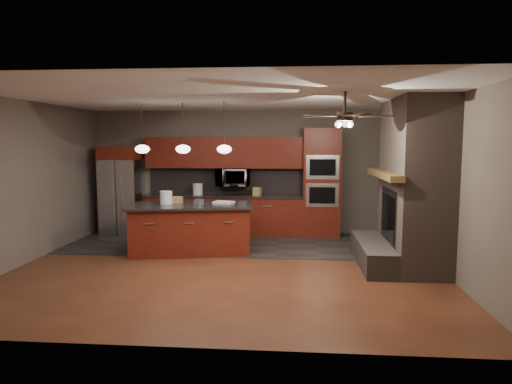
# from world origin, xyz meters

# --- Properties ---
(ground) EXTENTS (7.00, 7.00, 0.00)m
(ground) POSITION_xyz_m (0.00, 0.00, 0.00)
(ground) COLOR brown
(ground) RESTS_ON ground
(ceiling) EXTENTS (7.00, 6.00, 0.02)m
(ceiling) POSITION_xyz_m (0.00, 0.00, 2.80)
(ceiling) COLOR white
(ceiling) RESTS_ON back_wall
(back_wall) EXTENTS (7.00, 0.02, 2.80)m
(back_wall) POSITION_xyz_m (0.00, 3.00, 1.40)
(back_wall) COLOR #695D54
(back_wall) RESTS_ON ground
(right_wall) EXTENTS (0.02, 6.00, 2.80)m
(right_wall) POSITION_xyz_m (3.50, 0.00, 1.40)
(right_wall) COLOR #695D54
(right_wall) RESTS_ON ground
(left_wall) EXTENTS (0.02, 6.00, 2.80)m
(left_wall) POSITION_xyz_m (-3.50, 0.00, 1.40)
(left_wall) COLOR #695D54
(left_wall) RESTS_ON ground
(slate_tile_patch) EXTENTS (7.00, 2.40, 0.01)m
(slate_tile_patch) POSITION_xyz_m (0.00, 1.80, 0.01)
(slate_tile_patch) COLOR #2E2C29
(slate_tile_patch) RESTS_ON ground
(fireplace_column) EXTENTS (1.30, 2.10, 2.80)m
(fireplace_column) POSITION_xyz_m (3.04, 0.40, 1.30)
(fireplace_column) COLOR brown
(fireplace_column) RESTS_ON ground
(back_cabinetry) EXTENTS (3.59, 0.64, 2.20)m
(back_cabinetry) POSITION_xyz_m (-0.48, 2.74, 0.89)
(back_cabinetry) COLOR maroon
(back_cabinetry) RESTS_ON ground
(oven_tower) EXTENTS (0.80, 0.63, 2.38)m
(oven_tower) POSITION_xyz_m (1.70, 2.69, 1.19)
(oven_tower) COLOR maroon
(oven_tower) RESTS_ON ground
(microwave) EXTENTS (0.73, 0.41, 0.50)m
(microwave) POSITION_xyz_m (-0.27, 2.75, 1.30)
(microwave) COLOR silver
(microwave) RESTS_ON back_cabinetry
(refrigerator) EXTENTS (0.85, 0.75, 1.99)m
(refrigerator) POSITION_xyz_m (-2.81, 2.62, 1.00)
(refrigerator) COLOR silver
(refrigerator) RESTS_ON ground
(kitchen_island) EXTENTS (2.48, 1.46, 0.92)m
(kitchen_island) POSITION_xyz_m (-0.85, 0.96, 0.46)
(kitchen_island) COLOR maroon
(kitchen_island) RESTS_ON ground
(white_bucket) EXTENTS (0.29, 0.29, 0.24)m
(white_bucket) POSITION_xyz_m (-1.31, 0.98, 1.04)
(white_bucket) COLOR white
(white_bucket) RESTS_ON kitchen_island
(paint_can) EXTENTS (0.24, 0.24, 0.12)m
(paint_can) POSITION_xyz_m (-0.66, 0.90, 0.98)
(paint_can) COLOR #B0B0B5
(paint_can) RESTS_ON kitchen_island
(paint_tray) EXTENTS (0.42, 0.34, 0.04)m
(paint_tray) POSITION_xyz_m (-0.24, 1.18, 0.94)
(paint_tray) COLOR silver
(paint_tray) RESTS_ON kitchen_island
(cardboard_box) EXTENTS (0.20, 0.15, 0.13)m
(cardboard_box) POSITION_xyz_m (-1.13, 1.11, 0.98)
(cardboard_box) COLOR #A26F53
(cardboard_box) RESTS_ON kitchen_island
(counter_bucket) EXTENTS (0.27, 0.27, 0.25)m
(counter_bucket) POSITION_xyz_m (-1.07, 2.70, 1.03)
(counter_bucket) COLOR silver
(counter_bucket) RESTS_ON back_cabinetry
(counter_box) EXTENTS (0.20, 0.18, 0.18)m
(counter_box) POSITION_xyz_m (0.28, 2.65, 0.99)
(counter_box) COLOR tan
(counter_box) RESTS_ON back_cabinetry
(pendant_left) EXTENTS (0.26, 0.26, 0.92)m
(pendant_left) POSITION_xyz_m (-1.65, 0.70, 1.96)
(pendant_left) COLOR black
(pendant_left) RESTS_ON ceiling
(pendant_center) EXTENTS (0.26, 0.26, 0.92)m
(pendant_center) POSITION_xyz_m (-0.90, 0.70, 1.96)
(pendant_center) COLOR black
(pendant_center) RESTS_ON ceiling
(pendant_right) EXTENTS (0.26, 0.26, 0.92)m
(pendant_right) POSITION_xyz_m (-0.15, 0.70, 1.96)
(pendant_right) COLOR black
(pendant_right) RESTS_ON ceiling
(ceiling_fan) EXTENTS (1.27, 1.33, 0.41)m
(ceiling_fan) POSITION_xyz_m (1.80, -0.80, 2.46)
(ceiling_fan) COLOR black
(ceiling_fan) RESTS_ON ceiling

